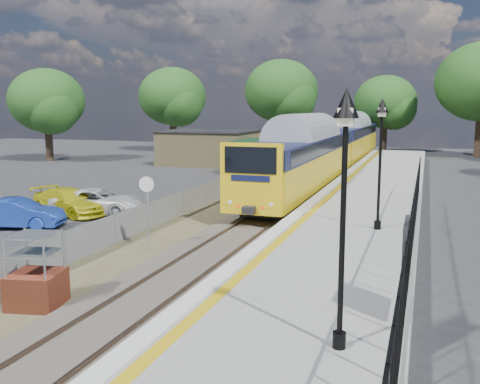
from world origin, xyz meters
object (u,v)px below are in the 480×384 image
at_px(victorian_lamp_south, 345,160).
at_px(brick_plinth, 36,272).
at_px(train, 333,145).
at_px(car_blue, 17,213).
at_px(speed_sign, 147,201).
at_px(car_yellow, 69,202).
at_px(victorian_lamp_north, 381,133).
at_px(car_white, 97,202).

distance_m(victorian_lamp_south, brick_plinth, 8.90).
relative_size(train, brick_plinth, 20.35).
bearing_deg(car_blue, speed_sign, -118.93).
distance_m(victorian_lamp_south, car_yellow, 19.76).
height_order(victorian_lamp_north, speed_sign, victorian_lamp_north).
height_order(brick_plinth, car_yellow, brick_plinth).
xyz_separation_m(brick_plinth, car_white, (-5.73, 11.21, -0.35)).
relative_size(victorian_lamp_south, car_blue, 1.17).
bearing_deg(victorian_lamp_south, speed_sign, 136.96).
height_order(victorian_lamp_south, car_blue, victorian_lamp_south).
xyz_separation_m(train, car_white, (-8.31, -19.24, -1.73)).
bearing_deg(victorian_lamp_north, speed_sign, -162.03).
bearing_deg(victorian_lamp_south, train, 99.71).
xyz_separation_m(victorian_lamp_south, victorian_lamp_north, (-0.20, 10.00, 0.00)).
bearing_deg(victorian_lamp_south, car_white, 136.95).
relative_size(victorian_lamp_south, car_yellow, 1.05).
bearing_deg(car_white, car_blue, 145.83).
xyz_separation_m(victorian_lamp_north, car_yellow, (-14.81, 2.32, -3.66)).
bearing_deg(victorian_lamp_north, train, 103.46).
bearing_deg(brick_plinth, train, 85.17).
xyz_separation_m(victorian_lamp_north, speed_sign, (-7.80, -2.53, -2.42)).
bearing_deg(car_yellow, train, -8.25).
height_order(car_blue, car_yellow, car_blue).
xyz_separation_m(brick_plinth, car_yellow, (-6.93, 10.63, -0.33)).
bearing_deg(victorian_lamp_north, car_white, 167.97).
distance_m(victorian_lamp_south, victorian_lamp_north, 10.00).
bearing_deg(brick_plinth, speed_sign, 89.26).
relative_size(brick_plinth, speed_sign, 0.72).
distance_m(victorian_lamp_south, train, 32.67).
distance_m(train, car_yellow, 22.05).
height_order(victorian_lamp_north, train, victorian_lamp_north).
bearing_deg(victorian_lamp_north, car_blue, -176.51).
distance_m(train, car_white, 21.03).
height_order(speed_sign, car_white, speed_sign).
relative_size(victorian_lamp_north, car_white, 1.04).
xyz_separation_m(victorian_lamp_north, car_blue, (-15.09, -0.92, -3.65)).
bearing_deg(car_white, speed_sign, -146.01).
bearing_deg(car_white, victorian_lamp_south, -145.99).
height_order(train, car_white, train).
distance_m(victorian_lamp_south, car_white, 19.25).
height_order(brick_plinth, car_blue, brick_plinth).
bearing_deg(car_yellow, brick_plinth, -129.49).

